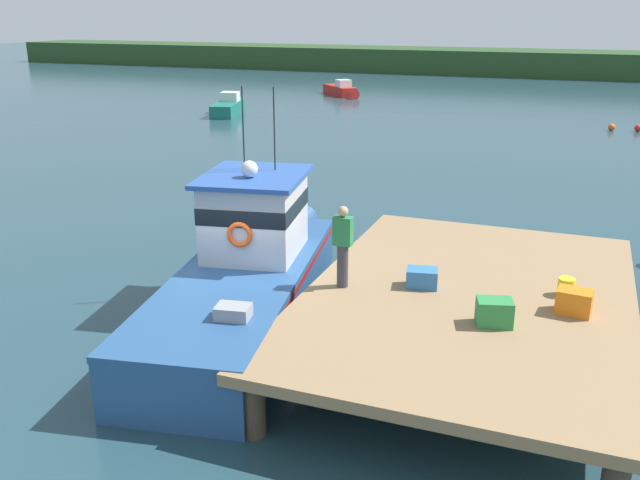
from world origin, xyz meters
TOP-DOWN VIEW (x-y plane):
  - ground_plane at (0.00, 0.00)m, footprint 200.00×200.00m
  - dock at (4.80, 0.00)m, footprint 6.00×9.00m
  - main_fishing_boat at (0.10, -0.07)m, footprint 3.92×9.97m
  - crate_single_by_cleat at (6.69, -0.29)m, footprint 0.64×0.50m
  - crate_stack_mid_dock at (5.42, -1.28)m, footprint 0.70×0.59m
  - crate_single_far at (3.88, -0.03)m, footprint 0.67×0.55m
  - bait_bucket at (6.53, 0.53)m, footprint 0.32×0.32m
  - deckhand_by_the_boat at (2.42, -0.58)m, footprint 0.36×0.22m
  - moored_boat_far_left at (-14.79, 26.85)m, footprint 2.39×5.34m
  - moored_boat_mid_harbor at (-11.30, 38.57)m, footprint 4.00×4.21m
  - mooring_buoy_outer at (7.90, 28.68)m, footprint 0.38×0.38m
  - mooring_buoy_spare_mooring at (9.25, 28.81)m, footprint 0.39×0.39m
  - far_shoreline at (0.00, 62.00)m, footprint 120.00×8.00m

SIDE VIEW (x-z plane):
  - ground_plane at x=0.00m, z-range 0.00..0.00m
  - mooring_buoy_outer at x=7.90m, z-range 0.00..0.38m
  - mooring_buoy_spare_mooring at x=9.25m, z-range 0.00..0.39m
  - moored_boat_mid_harbor at x=-11.30m, z-range -0.19..1.04m
  - moored_boat_far_left at x=-14.79m, z-range -0.21..1.13m
  - main_fishing_boat at x=0.10m, z-range -1.39..3.41m
  - dock at x=4.80m, z-range 0.47..1.67m
  - far_shoreline at x=0.00m, z-range 0.00..2.40m
  - bait_bucket at x=6.53m, z-range 1.20..1.54m
  - crate_single_far at x=3.88m, z-range 1.20..1.56m
  - crate_single_by_cleat at x=6.69m, z-range 1.20..1.65m
  - crate_stack_mid_dock at x=5.42m, z-range 1.20..1.66m
  - deckhand_by_the_boat at x=2.42m, z-range 1.24..2.87m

